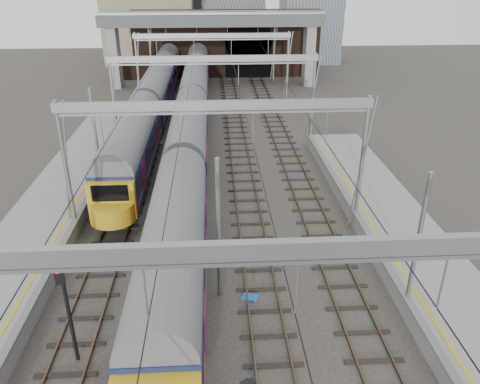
{
  "coord_description": "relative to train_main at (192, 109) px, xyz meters",
  "views": [
    {
      "loc": [
        -0.1,
        -16.04,
        14.07
      ],
      "look_at": [
        1.32,
        8.26,
        2.4
      ],
      "focal_mm": 35.0,
      "sensor_mm": 36.0,
      "label": 1
    }
  ],
  "objects": [
    {
      "name": "equip_cover_b",
      "position": [
        0.8,
        -20.46,
        -2.43
      ],
      "size": [
        0.98,
        0.85,
        0.1
      ],
      "primitive_type": "cube",
      "rotation": [
        0.0,
        0.0,
        0.39
      ],
      "color": "blue",
      "rests_on": "ground"
    },
    {
      "name": "signal_near_left",
      "position": [
        -3.74,
        -27.71,
        0.49
      ],
      "size": [
        0.37,
        0.46,
        4.67
      ],
      "rotation": [
        0.0,
        0.0,
        0.29
      ],
      "color": "black",
      "rests_on": "ground"
    },
    {
      "name": "train_second",
      "position": [
        -4.0,
        6.14,
        0.0
      ],
      "size": [
        2.78,
        48.27,
        4.79
      ],
      "color": "black",
      "rests_on": "ground"
    },
    {
      "name": "overhead_line",
      "position": [
        2.0,
        -4.39,
        4.09
      ],
      "size": [
        16.8,
        80.0,
        8.0
      ],
      "color": "gray",
      "rests_on": "ground"
    },
    {
      "name": "ground",
      "position": [
        2.0,
        -25.88,
        -2.48
      ],
      "size": [
        160.0,
        160.0,
        0.0
      ],
      "primitive_type": "plane",
      "color": "#38332D",
      "rests_on": "ground"
    },
    {
      "name": "platform_right",
      "position": [
        12.18,
        -27.38,
        -1.92
      ],
      "size": [
        4.32,
        47.0,
        1.12
      ],
      "color": "gray",
      "rests_on": "ground"
    },
    {
      "name": "tracks",
      "position": [
        2.0,
        -10.88,
        -2.46
      ],
      "size": [
        14.4,
        80.0,
        0.22
      ],
      "color": "#4C3828",
      "rests_on": "ground"
    },
    {
      "name": "train_main",
      "position": [
        0.0,
        0.0,
        0.0
      ],
      "size": [
        2.78,
        64.26,
        4.79
      ],
      "color": "black",
      "rests_on": "ground"
    },
    {
      "name": "overbridge",
      "position": [
        2.0,
        20.12,
        4.79
      ],
      "size": [
        28.0,
        3.0,
        9.25
      ],
      "color": "gray",
      "rests_on": "ground"
    },
    {
      "name": "equip_cover_c",
      "position": [
        3.41,
        -24.24,
        -2.43
      ],
      "size": [
        0.88,
        0.76,
        0.09
      ],
      "primitive_type": "cube",
      "rotation": [
        0.0,
        0.0,
        -0.38
      ],
      "color": "blue",
      "rests_on": "ground"
    },
    {
      "name": "retaining_wall",
      "position": [
        3.4,
        26.05,
        1.86
      ],
      "size": [
        28.0,
        2.75,
        9.0
      ],
      "color": "#311E15",
      "rests_on": "ground"
    },
    {
      "name": "platform_left",
      "position": [
        -8.18,
        -23.38,
        -1.92
      ],
      "size": [
        4.32,
        55.0,
        1.12
      ],
      "color": "gray",
      "rests_on": "ground"
    },
    {
      "name": "equip_cover_a",
      "position": [
        4.34,
        -20.66,
        -2.42
      ],
      "size": [
        1.07,
        0.88,
        0.11
      ],
      "primitive_type": "cube",
      "rotation": [
        0.0,
        0.0,
        0.26
      ],
      "color": "blue",
      "rests_on": "ground"
    }
  ]
}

